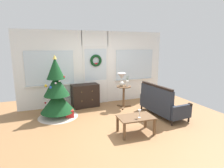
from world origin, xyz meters
TOP-DOWN VIEW (x-y plane):
  - ground_plane at (0.00, 0.00)m, footprint 6.76×6.76m
  - back_wall_with_door at (0.00, 2.08)m, footprint 5.20×0.19m
  - christmas_tree at (-1.42, 1.17)m, footprint 1.15×1.15m
  - dresser_cabinet at (-0.46, 1.79)m, footprint 0.93×0.49m
  - settee_sofa at (1.45, 0.17)m, footprint 0.83×1.56m
  - side_table at (0.74, 1.26)m, footprint 0.50×0.48m
  - table_lamp at (0.68, 1.30)m, footprint 0.28×0.28m
  - flower_vase at (0.84, 1.20)m, footprint 0.11×0.10m
  - coffee_table at (0.23, -0.57)m, footprint 0.86×0.55m
  - wine_glass at (0.28, -0.65)m, footprint 0.08×0.08m
  - gift_box at (-1.11, 0.99)m, footprint 0.23×0.21m

SIDE VIEW (x-z plane):
  - ground_plane at x=0.00m, z-range 0.00..0.00m
  - gift_box at x=-1.11m, z-range 0.00..0.23m
  - coffee_table at x=0.23m, z-range 0.15..0.56m
  - settee_sofa at x=1.45m, z-range -0.10..0.86m
  - dresser_cabinet at x=-0.46m, z-range 0.00..0.78m
  - side_table at x=0.74m, z-range 0.15..0.89m
  - wine_glass at x=0.28m, z-range 0.46..0.66m
  - christmas_tree at x=-1.42m, z-range -0.22..1.59m
  - flower_vase at x=0.84m, z-range 0.68..1.03m
  - table_lamp at x=0.68m, z-range 0.80..1.24m
  - back_wall_with_door at x=0.00m, z-range 0.01..2.56m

